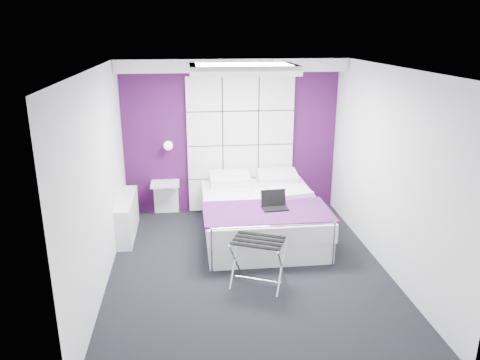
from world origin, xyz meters
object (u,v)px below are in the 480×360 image
object	(u,v)px
wall_lamp	(168,145)
luggage_rack	(258,262)
radiator	(127,216)
bed	(261,215)
nightstand	(165,184)
laptop	(274,204)

from	to	relation	value
wall_lamp	luggage_rack	distance (m)	2.85
radiator	luggage_rack	distance (m)	2.44
radiator	bed	distance (m)	2.04
radiator	luggage_rack	bearing A→B (deg)	-43.84
bed	wall_lamp	bearing A→B (deg)	144.35
wall_lamp	bed	size ratio (longest dim) A/B	0.07
nightstand	laptop	bearing A→B (deg)	-41.18
radiator	nightstand	size ratio (longest dim) A/B	2.57
laptop	radiator	bearing A→B (deg)	158.79
radiator	nightstand	xyz separation A→B (m)	(0.56, 0.72, 0.27)
wall_lamp	luggage_rack	bearing A→B (deg)	-65.42
wall_lamp	laptop	size ratio (longest dim) A/B	0.42
bed	luggage_rack	bearing A→B (deg)	-100.22
bed	nightstand	bearing A→B (deg)	146.97
nightstand	laptop	distance (m)	2.11
radiator	nightstand	bearing A→B (deg)	52.19
nightstand	luggage_rack	bearing A→B (deg)	-63.49
laptop	wall_lamp	bearing A→B (deg)	132.60
bed	luggage_rack	xyz separation A→B (m)	(-0.26, -1.46, -0.02)
bed	luggage_rack	size ratio (longest dim) A/B	3.54
wall_lamp	luggage_rack	size ratio (longest dim) A/B	0.25
wall_lamp	luggage_rack	xyz separation A→B (m)	(1.12, -2.45, -0.92)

